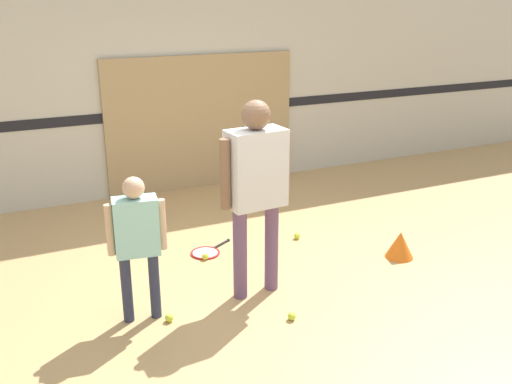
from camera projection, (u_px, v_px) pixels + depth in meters
The scene contains 11 objects.
ground_plane at pixel (260, 294), 4.90m from camera, with size 16.00×16.00×0.00m, color tan.
wall_back at pixel (154, 67), 6.96m from camera, with size 16.00×0.07×3.20m.
wall_panel at pixel (202, 123), 7.38m from camera, with size 2.52×0.05×1.72m.
person_instructor at pixel (256, 179), 4.59m from camera, with size 0.63×0.29×1.67m.
person_student_left at pixel (137, 234), 4.30m from camera, with size 0.44×0.23×1.18m.
racket_spare_on_floor at pixel (207, 252), 5.67m from camera, with size 0.54×0.40×0.03m.
tennis_ball_near_instructor at pixel (292, 316), 4.50m from camera, with size 0.07×0.07×0.07m, color #CCE038.
tennis_ball_by_spare_racket at pixel (205, 257), 5.52m from camera, with size 0.07×0.07×0.07m, color #CCE038.
tennis_ball_stray_left at pixel (169, 318), 4.48m from camera, with size 0.07×0.07×0.07m, color #CCE038.
tennis_ball_stray_right at pixel (297, 236), 5.99m from camera, with size 0.07×0.07×0.07m, color #CCE038.
training_cone at pixel (400, 245), 5.54m from camera, with size 0.28×0.28×0.27m.
Camera 1 is at (-1.86, -3.92, 2.45)m, focal length 40.00 mm.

